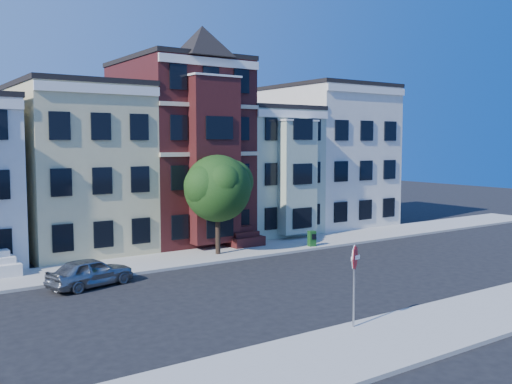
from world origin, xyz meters
TOP-DOWN VIEW (x-y plane):
  - ground at (0.00, 0.00)m, footprint 120.00×120.00m
  - far_sidewalk at (0.00, 8.00)m, footprint 60.00×4.00m
  - near_sidewalk at (0.00, -8.00)m, footprint 60.00×4.00m
  - house_yellow at (-7.00, 14.50)m, footprint 7.00×9.00m
  - house_brown at (0.00, 14.50)m, footprint 7.00×9.00m
  - house_green at (6.50, 14.50)m, footprint 6.00×9.00m
  - house_cream at (13.50, 14.50)m, footprint 8.00×9.00m
  - street_tree at (-0.85, 7.79)m, footprint 6.36×6.36m
  - parked_car at (-9.39, 5.03)m, footprint 4.34×2.57m
  - newspaper_box at (5.36, 6.58)m, footprint 0.50×0.46m
  - stop_sign at (-3.69, -6.48)m, footprint 0.93×0.31m

SIDE VIEW (x-z plane):
  - ground at x=0.00m, z-range 0.00..0.00m
  - far_sidewalk at x=0.00m, z-range 0.00..0.15m
  - near_sidewalk at x=0.00m, z-range 0.00..0.15m
  - newspaper_box at x=5.36m, z-range 0.15..1.12m
  - parked_car at x=-9.39m, z-range 0.00..1.38m
  - stop_sign at x=-3.69m, z-range 0.15..3.50m
  - street_tree at x=-0.85m, z-range 0.15..7.39m
  - house_green at x=6.50m, z-range 0.00..9.00m
  - house_yellow at x=-7.00m, z-range 0.00..10.00m
  - house_cream at x=13.50m, z-range 0.00..11.00m
  - house_brown at x=0.00m, z-range 0.00..12.00m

